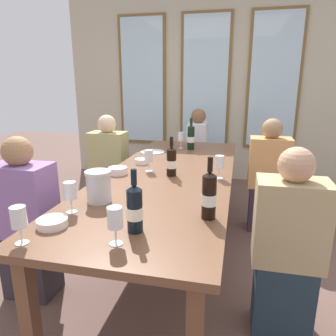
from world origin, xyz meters
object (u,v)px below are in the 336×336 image
(tasting_bowl_2, at_px, (52,223))
(wine_glass_6, at_px, (70,192))
(seated_person_3, at_px, (287,249))
(tasting_bowl_1, at_px, (118,171))
(wine_glass_0, at_px, (149,157))
(seated_person_2, at_px, (27,223))
(wine_glass_5, at_px, (219,163))
(wine_bottle_3, at_px, (171,161))
(wine_bottle_0, at_px, (209,195))
(tasting_bowl_0, at_px, (142,161))
(seated_person_0, at_px, (109,169))
(wine_bottle_2, at_px, (191,137))
(wine_bottle_1, at_px, (135,208))
(wine_glass_1, at_px, (19,218))
(dining_table, at_px, (169,180))
(wine_glass_2, at_px, (189,137))
(seated_person_1, at_px, (268,179))
(wine_glass_4, at_px, (115,220))
(metal_pitcher, at_px, (99,186))
(seated_person_4, at_px, (197,153))
(white_plate_0, at_px, (152,152))
(wine_glass_3, at_px, (181,137))

(tasting_bowl_2, distance_m, wine_glass_6, 0.20)
(seated_person_3, bearing_deg, tasting_bowl_1, 156.81)
(wine_glass_0, height_order, seated_person_2, seated_person_2)
(tasting_bowl_1, xyz_separation_m, wine_glass_5, (0.78, 0.06, 0.09))
(wine_bottle_3, relative_size, tasting_bowl_2, 2.00)
(wine_bottle_0, relative_size, tasting_bowl_1, 2.23)
(tasting_bowl_0, bearing_deg, seated_person_0, 137.52)
(wine_bottle_0, relative_size, wine_bottle_2, 0.98)
(wine_bottle_0, xyz_separation_m, wine_glass_6, (-0.74, -0.09, -0.01))
(wine_bottle_0, height_order, wine_bottle_2, wine_bottle_2)
(wine_bottle_1, xyz_separation_m, tasting_bowl_2, (-0.42, -0.04, -0.10))
(wine_glass_5, bearing_deg, wine_glass_1, -123.56)
(wine_glass_1, height_order, wine_glass_6, same)
(dining_table, height_order, seated_person_2, seated_person_2)
(wine_glass_2, bearing_deg, seated_person_1, -20.13)
(seated_person_1, bearing_deg, wine_glass_0, -144.15)
(wine_glass_0, xyz_separation_m, wine_glass_4, (0.19, -1.16, -0.00))
(metal_pitcher, distance_m, seated_person_3, 1.14)
(metal_pitcher, distance_m, seated_person_4, 2.45)
(white_plate_0, distance_m, wine_bottle_1, 1.76)
(white_plate_0, bearing_deg, wine_glass_5, -46.21)
(wine_bottle_3, bearing_deg, wine_glass_5, 0.75)
(wine_glass_6, distance_m, seated_person_2, 0.61)
(wine_glass_4, distance_m, wine_glass_5, 1.15)
(wine_glass_3, relative_size, seated_person_0, 0.16)
(wine_glass_0, height_order, seated_person_3, seated_person_3)
(wine_bottle_1, bearing_deg, wine_glass_1, -153.50)
(wine_glass_1, bearing_deg, tasting_bowl_0, 86.45)
(wine_glass_3, distance_m, seated_person_3, 1.88)
(seated_person_0, xyz_separation_m, seated_person_1, (1.64, 0.02, 0.00))
(wine_glass_3, bearing_deg, seated_person_0, -159.43)
(dining_table, xyz_separation_m, wine_glass_2, (-0.01, 1.02, 0.18))
(white_plate_0, bearing_deg, seated_person_0, 178.83)
(tasting_bowl_1, height_order, wine_glass_4, wine_glass_4)
(wine_glass_1, relative_size, seated_person_4, 0.16)
(seated_person_0, bearing_deg, wine_glass_4, -65.62)
(wine_glass_0, distance_m, wine_glass_2, 1.03)
(white_plate_0, bearing_deg, wine_glass_1, -91.71)
(wine_bottle_0, distance_m, wine_bottle_3, 0.80)
(seated_person_4, bearing_deg, wine_bottle_1, -88.68)
(wine_glass_6, relative_size, seated_person_4, 0.16)
(wine_bottle_2, bearing_deg, seated_person_0, -164.73)
(metal_pitcher, xyz_separation_m, wine_glass_0, (0.10, 0.71, 0.02))
(wine_bottle_2, relative_size, seated_person_1, 0.30)
(metal_pitcher, xyz_separation_m, wine_bottle_1, (0.33, -0.32, 0.02))
(seated_person_4, bearing_deg, wine_bottle_3, -88.93)
(tasting_bowl_2, bearing_deg, tasting_bowl_0, 87.55)
(wine_glass_5, bearing_deg, wine_glass_2, 110.20)
(wine_glass_3, height_order, seated_person_0, seated_person_0)
(tasting_bowl_0, height_order, wine_glass_5, wine_glass_5)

